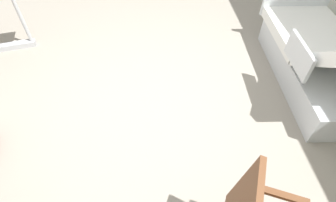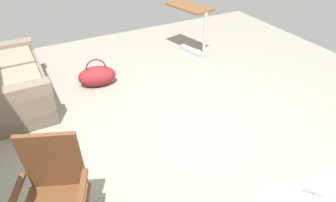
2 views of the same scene
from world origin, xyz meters
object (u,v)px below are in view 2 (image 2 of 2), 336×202
at_px(couch, 8,83).
at_px(rocking_chair, 56,197).
at_px(overbed_table, 192,24).
at_px(duffel_bag, 97,76).

height_order(couch, rocking_chair, rocking_chair).
distance_m(couch, overbed_table, 3.06).
xyz_separation_m(overbed_table, duffel_bag, (-0.34, 1.85, -0.38)).
bearing_deg(rocking_chair, overbed_table, -46.83).
bearing_deg(rocking_chair, duffel_bag, -23.24).
xyz_separation_m(rocking_chair, overbed_table, (2.68, -2.86, 0.03)).
xyz_separation_m(couch, rocking_chair, (-2.42, -0.18, 0.20)).
distance_m(overbed_table, duffel_bag, 1.92).
bearing_deg(couch, duffel_bag, -93.56).
bearing_deg(rocking_chair, couch, 4.16).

